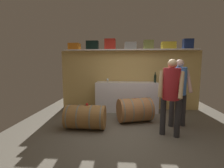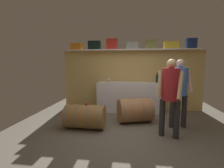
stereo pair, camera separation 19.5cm
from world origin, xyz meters
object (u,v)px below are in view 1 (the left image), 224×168
object	(u,v)px
toolcase_black	(92,45)
toolcase_grey	(130,46)
toolcase_yellow	(168,45)
tasting_cup	(87,104)
work_cabinet	(127,97)
winemaker_pouring	(171,90)
toolcase_red	(110,44)
wine_glass	(108,80)
toolcase_olive	(148,45)
visitor_tasting	(179,86)
toolcase_navy	(188,44)
wine_barrel_far	(135,110)
wine_barrel_near	(86,117)
toolcase_orange	(74,47)
wine_bottle_dark	(155,78)

from	to	relation	value
toolcase_black	toolcase_grey	world-z (taller)	toolcase_black
toolcase_yellow	tasting_cup	xyz separation A→B (m)	(-2.27, -1.76, -1.54)
work_cabinet	winemaker_pouring	size ratio (longest dim) A/B	1.21
work_cabinet	winemaker_pouring	distance (m)	2.10
toolcase_red	winemaker_pouring	world-z (taller)	toolcase_red
toolcase_red	wine_glass	size ratio (longest dim) A/B	2.53
toolcase_red	toolcase_olive	size ratio (longest dim) A/B	1.19
toolcase_grey	visitor_tasting	xyz separation A→B (m)	(1.15, -1.42, -1.12)
toolcase_navy	visitor_tasting	xyz separation A→B (m)	(-0.67, -1.42, -1.16)
toolcase_red	wine_barrel_far	distance (m)	2.34
toolcase_grey	tasting_cup	size ratio (longest dim) A/B	6.25
wine_barrel_near	tasting_cup	size ratio (longest dim) A/B	15.70
toolcase_navy	wine_glass	distance (m)	2.79
visitor_tasting	work_cabinet	bearing A→B (deg)	-54.61
toolcase_black	wine_barrel_near	xyz separation A→B (m)	(0.16, -1.76, -1.88)
winemaker_pouring	toolcase_red	bearing A→B (deg)	-30.68
toolcase_black	toolcase_yellow	size ratio (longest dim) A/B	0.90
toolcase_orange	toolcase_olive	world-z (taller)	toolcase_olive
toolcase_orange	winemaker_pouring	size ratio (longest dim) A/B	0.22
toolcase_yellow	wine_barrel_far	xyz separation A→B (m)	(-1.11, -1.16, -1.82)
wine_glass	visitor_tasting	bearing A→B (deg)	-29.18
work_cabinet	visitor_tasting	world-z (taller)	visitor_tasting
toolcase_red	wine_glass	world-z (taller)	toolcase_red
wine_barrel_near	wine_barrel_far	world-z (taller)	wine_barrel_far
wine_bottle_dark	tasting_cup	world-z (taller)	wine_bottle_dark
toolcase_olive	winemaker_pouring	xyz separation A→B (m)	(0.23, -2.00, -1.15)
toolcase_orange	wine_glass	bearing A→B (deg)	-17.45
toolcase_orange	toolcase_yellow	size ratio (longest dim) A/B	0.83
toolcase_olive	wine_bottle_dark	xyz separation A→B (m)	(0.21, -0.21, -1.06)
toolcase_red	wine_bottle_dark	size ratio (longest dim) A/B	1.05
toolcase_yellow	wine_bottle_dark	xyz separation A→B (m)	(-0.42, -0.21, -1.03)
toolcase_navy	toolcase_olive	bearing A→B (deg)	-177.92
winemaker_pouring	visitor_tasting	xyz separation A→B (m)	(0.34, 0.58, 0.00)
wine_bottle_dark	toolcase_orange	bearing A→B (deg)	175.53
toolcase_grey	toolcase_yellow	distance (m)	1.22
wine_glass	toolcase_grey	bearing A→B (deg)	28.54
wine_bottle_dark	wine_barrel_near	world-z (taller)	wine_bottle_dark
toolcase_red	wine_barrel_far	bearing A→B (deg)	-52.19
toolcase_black	work_cabinet	xyz separation A→B (m)	(1.15, -0.18, -1.68)
wine_bottle_dark	winemaker_pouring	bearing A→B (deg)	-89.41
toolcase_olive	toolcase_grey	bearing A→B (deg)	176.48
toolcase_olive	toolcase_yellow	xyz separation A→B (m)	(0.63, 0.00, -0.03)
wine_barrel_near	winemaker_pouring	size ratio (longest dim) A/B	0.57
wine_barrel_near	wine_glass	bearing A→B (deg)	74.86
toolcase_yellow	work_cabinet	world-z (taller)	toolcase_yellow
toolcase_grey	toolcase_olive	size ratio (longest dim) A/B	1.31
toolcase_red	wine_glass	xyz separation A→B (m)	(-0.04, -0.38, -1.14)
toolcase_grey	toolcase_black	bearing A→B (deg)	177.48
toolcase_grey	wine_glass	distance (m)	1.35
work_cabinet	winemaker_pouring	xyz separation A→B (m)	(0.92, -1.82, 0.53)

